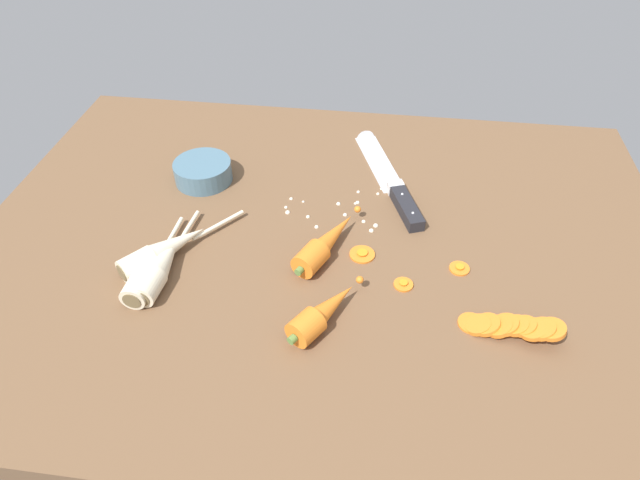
# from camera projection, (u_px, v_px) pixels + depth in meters

# --- Properties ---
(ground_plane) EXTENTS (1.20, 0.90, 0.04)m
(ground_plane) POSITION_uv_depth(u_px,v_px,m) (322.00, 247.00, 0.96)
(ground_plane) COLOR brown
(chefs_knife) EXTENTS (0.15, 0.34, 0.04)m
(chefs_knife) POSITION_uv_depth(u_px,v_px,m) (386.00, 172.00, 1.08)
(chefs_knife) COLOR silver
(chefs_knife) RESTS_ON ground_plane
(whole_carrot) EXTENTS (0.10, 0.18, 0.04)m
(whole_carrot) POSITION_uv_depth(u_px,v_px,m) (325.00, 243.00, 0.91)
(whole_carrot) COLOR orange
(whole_carrot) RESTS_ON ground_plane
(whole_carrot_second) EXTENTS (0.10, 0.14, 0.04)m
(whole_carrot_second) POSITION_uv_depth(u_px,v_px,m) (323.00, 313.00, 0.80)
(whole_carrot_second) COLOR orange
(whole_carrot_second) RESTS_ON ground_plane
(parsnip_front) EXTENTS (0.05, 0.22, 0.04)m
(parsnip_front) POSITION_uv_depth(u_px,v_px,m) (161.00, 266.00, 0.87)
(parsnip_front) COLOR beige
(parsnip_front) RESTS_ON ground_plane
(parsnip_mid_left) EXTENTS (0.04, 0.21, 0.04)m
(parsnip_mid_left) POSITION_uv_depth(u_px,v_px,m) (149.00, 270.00, 0.86)
(parsnip_mid_left) COLOR beige
(parsnip_mid_left) RESTS_ON ground_plane
(parsnip_mid_right) EXTENTS (0.17, 0.20, 0.04)m
(parsnip_mid_right) POSITION_uv_depth(u_px,v_px,m) (164.00, 250.00, 0.90)
(parsnip_mid_right) COLOR beige
(parsnip_mid_right) RESTS_ON ground_plane
(carrot_slice_stack) EXTENTS (0.14, 0.06, 0.04)m
(carrot_slice_stack) POSITION_uv_depth(u_px,v_px,m) (510.00, 326.00, 0.79)
(carrot_slice_stack) COLOR orange
(carrot_slice_stack) RESTS_ON ground_plane
(carrot_slice_stray_near) EXTENTS (0.03, 0.03, 0.01)m
(carrot_slice_stray_near) POSITION_uv_depth(u_px,v_px,m) (403.00, 284.00, 0.86)
(carrot_slice_stray_near) COLOR orange
(carrot_slice_stray_near) RESTS_ON ground_plane
(carrot_slice_stray_mid) EXTENTS (0.04, 0.04, 0.01)m
(carrot_slice_stray_mid) POSITION_uv_depth(u_px,v_px,m) (362.00, 254.00, 0.91)
(carrot_slice_stray_mid) COLOR orange
(carrot_slice_stray_mid) RESTS_ON ground_plane
(carrot_slice_stray_far) EXTENTS (0.03, 0.03, 0.01)m
(carrot_slice_stray_far) POSITION_uv_depth(u_px,v_px,m) (460.00, 268.00, 0.89)
(carrot_slice_stray_far) COLOR orange
(carrot_slice_stray_far) RESTS_ON ground_plane
(prep_bowl) EXTENTS (0.11, 0.11, 0.04)m
(prep_bowl) POSITION_uv_depth(u_px,v_px,m) (203.00, 171.00, 1.06)
(prep_bowl) COLOR slate
(prep_bowl) RESTS_ON ground_plane
(mince_crumbs) EXTENTS (0.18, 0.13, 0.01)m
(mince_crumbs) POSITION_uv_depth(u_px,v_px,m) (340.00, 211.00, 1.00)
(mince_crumbs) COLOR silver
(mince_crumbs) RESTS_ON ground_plane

